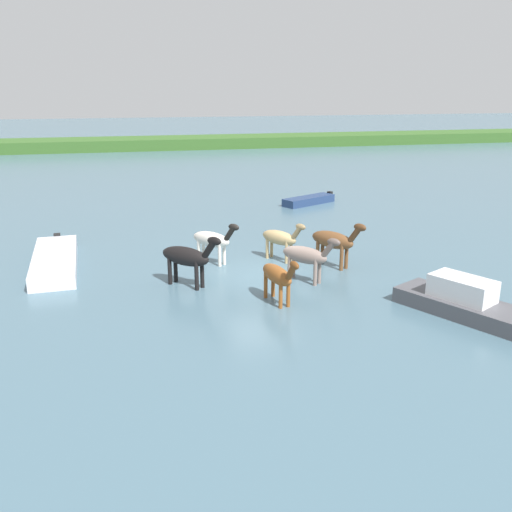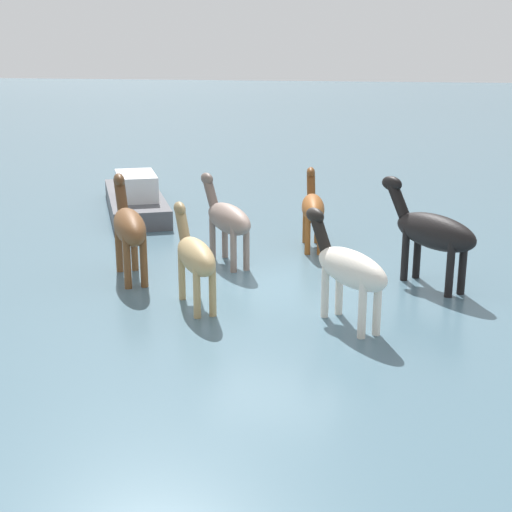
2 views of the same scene
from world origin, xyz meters
name	(u,v)px [view 1 (image 1 of 2)]	position (x,y,z in m)	size (l,w,h in m)	color
ground_plane	(262,274)	(0.00, 0.00, 0.00)	(219.31, 219.31, 0.00)	#476675
distant_shoreline	(169,148)	(0.00, 46.00, 0.00)	(197.38, 6.00, 2.40)	#365E25
horse_chestnut_trailing	(307,256)	(1.38, -1.23, 1.02)	(1.84, 2.04, 1.85)	gray
horse_gray_outer	(187,257)	(-2.93, -0.73, 1.11)	(2.15, 2.10, 2.02)	black
horse_rear_stallion	(281,238)	(1.16, 1.55, 0.96)	(1.56, 2.04, 1.74)	tan
horse_dun_straggler	(334,240)	(3.01, 0.26, 1.09)	(1.71, 2.35, 1.98)	brown
horse_pinto_flank	(213,240)	(-1.63, 1.76, 1.00)	(1.84, 1.98, 1.82)	silver
horse_mid_herd	(278,276)	(-0.18, -3.02, 0.97)	(0.92, 2.27, 1.76)	brown
boat_launch_far	(476,309)	(5.51, -5.68, 0.32)	(3.89, 5.48, 1.36)	#4C4C51
boat_tender_starboard	(309,201)	(5.91, 12.27, 0.16)	(3.67, 2.51, 0.71)	navy
boat_skiff_near	(55,262)	(-7.89, 2.72, 0.19)	(2.04, 6.15, 0.78)	silver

